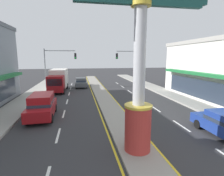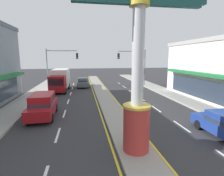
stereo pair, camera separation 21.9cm
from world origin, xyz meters
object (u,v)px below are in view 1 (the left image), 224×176
traffic_light_left_side (57,62)px  suv_mid_left_lane (42,105)px  sedan_near_left_lane (81,82)px  district_sign (139,71)px  traffic_light_right_side (133,61)px  box_truck_far_right_lane (59,79)px

traffic_light_left_side → suv_mid_left_lane: bearing=-88.8°
traffic_light_left_side → sedan_near_left_lane: (3.58, 0.90, -3.46)m
traffic_light_left_side → sedan_near_left_lane: 5.06m
district_sign → suv_mid_left_lane: bearing=131.5°
traffic_light_right_side → district_sign: bearing=-106.5°
box_truck_far_right_lane → suv_mid_left_lane: size_ratio=1.50×
traffic_light_right_side → sedan_near_left_lane: 9.49m
district_sign → traffic_light_left_side: size_ratio=1.40×
traffic_light_left_side → box_truck_far_right_lane: traffic_light_left_side is taller
box_truck_far_right_lane → suv_mid_left_lane: (-0.05, -12.04, -0.71)m
district_sign → traffic_light_right_side: district_sign is taller
traffic_light_right_side → sedan_near_left_lane: bearing=176.5°
district_sign → box_truck_far_right_lane: bearing=107.4°
traffic_light_left_side → suv_mid_left_lane: size_ratio=1.33×
suv_mid_left_lane → traffic_light_right_side: bearing=49.6°
traffic_light_right_side → box_truck_far_right_lane: 12.53m
district_sign → box_truck_far_right_lane: 19.79m
district_sign → traffic_light_right_side: (6.20, 20.92, 0.03)m
sedan_near_left_lane → suv_mid_left_lane: bearing=-102.6°
traffic_light_right_side → box_truck_far_right_lane: traffic_light_right_side is taller
traffic_light_left_side → sedan_near_left_lane: size_ratio=1.42×
traffic_light_right_side → suv_mid_left_lane: traffic_light_right_side is taller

